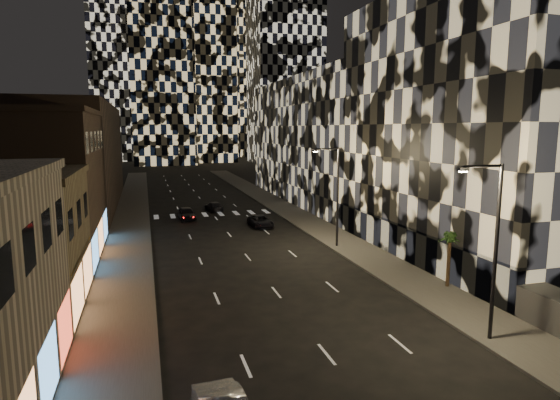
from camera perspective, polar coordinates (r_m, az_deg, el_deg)
sidewalk_left at (r=59.81m, az=-17.73°, el=-2.06°), size 4.00×120.00×0.15m
sidewalk_right at (r=62.46m, az=0.92°, el=-1.20°), size 4.00×120.00×0.15m
curb_left at (r=59.78m, az=-15.72°, el=-1.98°), size 0.20×120.00×0.15m
curb_right at (r=61.88m, az=-0.94°, el=-1.29°), size 0.20×120.00×0.15m
retail_brown at (r=43.50m, az=-27.88°, el=1.32°), size 10.00×15.00×12.00m
retail_filler_left at (r=69.48m, az=-23.60°, el=4.83°), size 10.00×40.00×14.00m
midrise_right at (r=43.57m, az=24.25°, el=8.18°), size 16.00×25.00×22.00m
midrise_base at (r=40.15m, az=14.95°, el=-5.03°), size 0.60×25.00×3.00m
midrise_filler_right at (r=71.57m, az=7.00°, el=7.19°), size 16.00×40.00×18.00m
tower_center_low at (r=153.37m, az=-14.53°, el=22.29°), size 18.00×18.00×95.00m
streetlight_near at (r=25.58m, az=24.48°, el=-4.47°), size 2.55×0.25×9.00m
streetlight_far at (r=42.50m, az=6.75°, el=1.25°), size 2.55×0.25×9.00m
car_dark_midlane at (r=57.11m, az=-11.30°, el=-1.62°), size 2.09×4.53×1.50m
car_dark_oncoming at (r=62.51m, az=-8.05°, el=-0.77°), size 2.21×4.42×1.23m
car_dark_rightlane at (r=51.92m, az=-2.38°, el=-2.61°), size 2.30×4.67×1.27m
palm_tree at (r=33.71m, az=19.98°, el=-4.79°), size 1.93×1.89×3.78m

